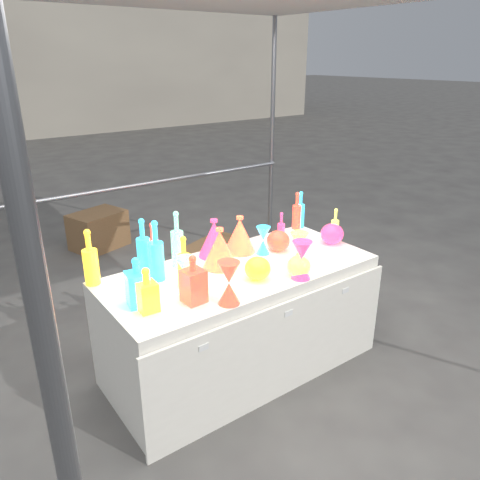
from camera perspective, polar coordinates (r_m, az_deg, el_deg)
ground at (r=3.44m, az=-0.00°, el=-14.91°), size 80.00×80.00×0.00m
display_table at (r=3.22m, az=0.10°, el=-9.62°), size 1.84×0.83×0.75m
background_building at (r=17.21m, az=-18.52°, el=23.67°), size 14.00×6.00×6.00m
cardboard_box_closed at (r=5.53m, az=-16.88°, el=1.17°), size 0.67×0.57×0.41m
cardboard_box_flat at (r=5.25m, az=-2.80°, el=-1.00°), size 0.94×0.81×0.07m
bottle_0 at (r=2.92m, az=-17.81°, el=-1.99°), size 0.11×0.11×0.35m
bottle_1 at (r=3.00m, az=-11.71°, el=-0.69°), size 0.09×0.09×0.36m
bottle_2 at (r=3.03m, az=-10.52°, el=-0.75°), size 0.09×0.09×0.32m
bottle_5 at (r=3.04m, az=-7.68°, el=0.11°), size 0.10×0.10×0.38m
bottle_6 at (r=2.78m, az=-6.84°, el=-2.60°), size 0.10×0.10×0.32m
bottle_7 at (r=2.88m, az=-10.18°, el=-1.28°), size 0.12×0.12×0.39m
decanter_0 at (r=2.56m, az=-11.28°, el=-5.94°), size 0.11×0.11×0.26m
decanter_1 at (r=2.61m, az=-5.72°, el=-4.74°), size 0.13×0.13×0.28m
decanter_2 at (r=2.62m, az=-12.42°, el=-4.97°), size 0.14×0.14×0.29m
hourglass_0 at (r=2.59m, az=-1.36°, el=-5.26°), size 0.16×0.16×0.25m
hourglass_1 at (r=2.90m, az=7.49°, el=-2.42°), size 0.15×0.15×0.25m
hourglass_2 at (r=3.06m, az=7.17°, el=-1.18°), size 0.15×0.15×0.24m
hourglass_3 at (r=2.72m, az=-6.60°, el=-4.28°), size 0.14×0.14×0.22m
hourglass_5 at (r=3.25m, az=2.84°, el=-0.04°), size 0.13×0.13×0.20m
globe_0 at (r=2.88m, az=2.17°, el=-3.64°), size 0.18×0.18×0.13m
globe_1 at (r=2.95m, az=7.17°, el=-3.31°), size 0.17×0.17×0.12m
globe_2 at (r=3.32m, az=4.68°, el=-0.24°), size 0.19×0.19×0.13m
globe_3 at (r=3.50m, az=11.15°, el=0.61°), size 0.22×0.22×0.13m
lampshade_0 at (r=3.03m, az=-2.47°, el=-0.93°), size 0.30×0.30×0.27m
lampshade_1 at (r=3.27m, az=-0.02°, el=0.74°), size 0.25×0.25×0.26m
lampshade_2 at (r=3.21m, az=-3.16°, el=0.30°), size 0.23×0.23×0.27m
bottle_8 at (r=3.77m, az=7.37°, el=3.71°), size 0.08×0.08×0.30m
bottle_9 at (r=3.74m, az=6.94°, el=3.59°), size 0.08×0.08×0.30m
bottle_10 at (r=3.42m, az=5.03°, el=1.46°), size 0.06×0.06×0.24m
bottle_11 at (r=3.53m, az=11.50°, el=1.83°), size 0.07×0.07×0.26m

